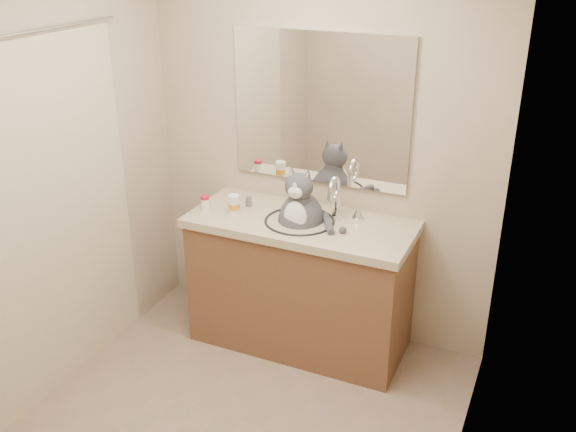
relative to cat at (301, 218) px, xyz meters
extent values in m
cube|color=tan|center=(0.00, 0.29, 0.33)|extent=(2.20, 0.01, 2.40)
cube|color=tan|center=(-1.11, -0.96, 0.33)|extent=(0.01, 2.50, 2.40)
cube|color=tan|center=(1.10, -0.96, 0.33)|extent=(0.01, 2.50, 2.40)
cube|color=brown|center=(0.00, 0.00, -0.47)|extent=(1.30, 0.55, 0.80)
cube|color=tan|center=(0.00, 0.00, -0.04)|extent=(1.34, 0.59, 0.05)
torus|color=black|center=(0.00, -0.02, -0.01)|extent=(0.42, 0.42, 0.02)
ellipsoid|color=white|center=(0.00, -0.02, -0.09)|extent=(0.40, 0.40, 0.15)
cylinder|color=silver|center=(0.17, 0.15, 0.08)|extent=(0.03, 0.03, 0.18)
torus|color=silver|center=(0.17, 0.09, 0.17)|extent=(0.03, 0.16, 0.16)
cone|color=silver|center=(0.30, 0.15, 0.03)|extent=(0.06, 0.06, 0.08)
cube|color=white|center=(0.00, 0.27, 0.58)|extent=(1.10, 0.02, 0.90)
cube|color=beige|center=(-1.05, -0.86, 0.13)|extent=(0.01, 1.20, 1.90)
cylinder|color=silver|center=(-1.05, -0.86, 1.10)|extent=(0.02, 1.30, 0.02)
ellipsoid|color=#454449|center=(0.00, 0.01, -0.03)|extent=(0.29, 0.32, 0.37)
ellipsoid|color=silver|center=(0.00, -0.09, 0.02)|extent=(0.15, 0.09, 0.23)
ellipsoid|color=#454449|center=(0.00, -0.03, 0.21)|extent=(0.18, 0.15, 0.16)
ellipsoid|color=silver|center=(0.00, -0.09, 0.19)|extent=(0.09, 0.05, 0.07)
sphere|color=#D88C8C|center=(0.01, -0.12, 0.20)|extent=(0.02, 0.02, 0.02)
cone|color=#454449|center=(-0.05, -0.02, 0.28)|extent=(0.07, 0.06, 0.08)
cone|color=#454449|center=(0.05, -0.01, 0.28)|extent=(0.07, 0.06, 0.08)
cylinder|color=#454449|center=(0.18, -0.01, 0.00)|extent=(0.15, 0.23, 0.04)
cylinder|color=white|center=(-0.59, -0.10, 0.02)|extent=(0.07, 0.07, 0.07)
cylinder|color=#B21229|center=(-0.59, -0.10, 0.07)|extent=(0.07, 0.07, 0.02)
cylinder|color=white|center=(-0.41, -0.07, 0.03)|extent=(0.08, 0.08, 0.09)
cylinder|color=orange|center=(-0.41, -0.07, 0.03)|extent=(0.08, 0.08, 0.04)
cylinder|color=white|center=(-0.41, -0.07, 0.09)|extent=(0.09, 0.09, 0.02)
cylinder|color=slate|center=(-0.38, 0.06, 0.01)|extent=(0.05, 0.05, 0.06)
camera|label=1|loc=(1.34, -3.17, 1.54)|focal=40.00mm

